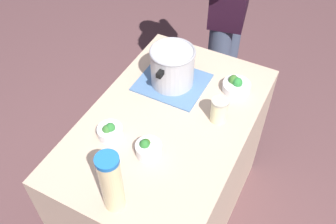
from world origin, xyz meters
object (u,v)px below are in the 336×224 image
mason_jar (219,110)px  broccoli_bowl_back (110,131)px  lemonade_pitcher (111,182)px  broccoli_bowl_center (236,86)px  broccoli_bowl_front (148,148)px  person_cook (229,11)px  cooking_pot (172,66)px

mason_jar → broccoli_bowl_back: 0.49m
lemonade_pitcher → broccoli_bowl_center: bearing=-13.1°
mason_jar → broccoli_bowl_front: size_ratio=1.10×
lemonade_pitcher → person_cook: person_cook is taller
person_cook → broccoli_bowl_front: bearing=-176.4°
broccoli_bowl_back → person_cook: bearing=-6.3°
broccoli_bowl_back → lemonade_pitcher: bearing=-143.5°
lemonade_pitcher → broccoli_bowl_center: (0.79, -0.18, -0.12)m
lemonade_pitcher → broccoli_bowl_back: size_ratio=2.55×
mason_jar → person_cook: size_ratio=0.07×
mason_jar → broccoli_bowl_front: bearing=148.9°
lemonade_pitcher → cooking_pot: bearing=9.3°
cooking_pot → broccoli_bowl_back: bearing=168.7°
cooking_pot → broccoli_bowl_center: (0.10, -0.30, -0.08)m
cooking_pot → person_cook: 0.68m
mason_jar → broccoli_bowl_center: 0.22m
mason_jar → broccoli_bowl_front: 0.36m
cooking_pot → lemonade_pitcher: bearing=-170.7°
cooking_pot → lemonade_pitcher: size_ratio=1.01×
broccoli_bowl_front → person_cook: size_ratio=0.07×
broccoli_bowl_front → broccoli_bowl_center: (0.53, -0.19, -0.00)m
cooking_pot → person_cook: bearing=-3.1°
lemonade_pitcher → broccoli_bowl_front: size_ratio=2.57×
broccoli_bowl_center → lemonade_pitcher: bearing=166.9°
broccoli_bowl_back → person_cook: size_ratio=0.07×
broccoli_bowl_front → person_cook: (1.11, 0.07, 0.02)m
broccoli_bowl_front → lemonade_pitcher: bearing=-178.8°
cooking_pot → broccoli_bowl_center: bearing=-71.7°
broccoli_bowl_center → broccoli_bowl_back: 0.65m
lemonade_pitcher → broccoli_bowl_back: bearing=36.5°
cooking_pot → person_cook: size_ratio=0.17×
mason_jar → person_cook: (0.80, 0.26, -0.01)m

